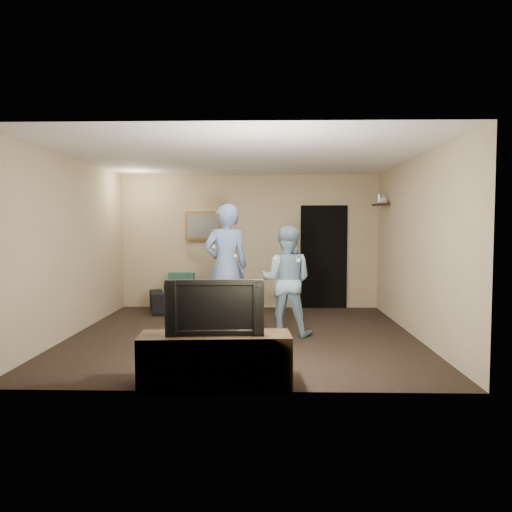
{
  "coord_description": "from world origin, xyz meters",
  "views": [
    {
      "loc": [
        0.38,
        -7.25,
        1.62
      ],
      "look_at": [
        0.19,
        0.3,
        1.15
      ],
      "focal_mm": 35.0,
      "sensor_mm": 36.0,
      "label": 1
    }
  ],
  "objects_px": {
    "sofa": "(203,296)",
    "tv_console": "(215,360)",
    "television": "(215,306)",
    "wii_player_left": "(226,266)",
    "wii_player_right": "(286,280)"
  },
  "relations": [
    {
      "from": "sofa",
      "to": "tv_console",
      "type": "bearing_deg",
      "value": 82.99
    },
    {
      "from": "sofa",
      "to": "tv_console",
      "type": "distance_m",
      "value": 4.43
    },
    {
      "from": "television",
      "to": "wii_player_right",
      "type": "relative_size",
      "value": 0.61
    },
    {
      "from": "tv_console",
      "to": "wii_player_right",
      "type": "distance_m",
      "value": 2.54
    },
    {
      "from": "sofa",
      "to": "wii_player_right",
      "type": "xyz_separation_m",
      "value": [
        1.5,
        -2.03,
        0.52
      ]
    },
    {
      "from": "wii_player_right",
      "to": "tv_console",
      "type": "bearing_deg",
      "value": -108.78
    },
    {
      "from": "television",
      "to": "tv_console",
      "type": "bearing_deg",
      "value": 175.71
    },
    {
      "from": "tv_console",
      "to": "television",
      "type": "bearing_deg",
      "value": -4.29
    },
    {
      "from": "television",
      "to": "wii_player_left",
      "type": "distance_m",
      "value": 2.86
    },
    {
      "from": "tv_console",
      "to": "wii_player_right",
      "type": "bearing_deg",
      "value": 66.92
    },
    {
      "from": "wii_player_left",
      "to": "tv_console",
      "type": "bearing_deg",
      "value": -87.33
    },
    {
      "from": "television",
      "to": "wii_player_left",
      "type": "xyz_separation_m",
      "value": [
        -0.13,
        2.85,
        0.17
      ]
    },
    {
      "from": "tv_console",
      "to": "television",
      "type": "height_order",
      "value": "television"
    },
    {
      "from": "tv_console",
      "to": "wii_player_left",
      "type": "bearing_deg",
      "value": 88.37
    },
    {
      "from": "sofa",
      "to": "tv_console",
      "type": "height_order",
      "value": "sofa"
    }
  ]
}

